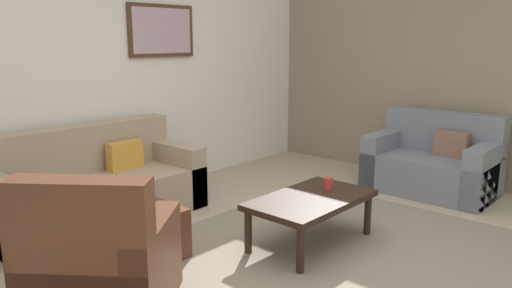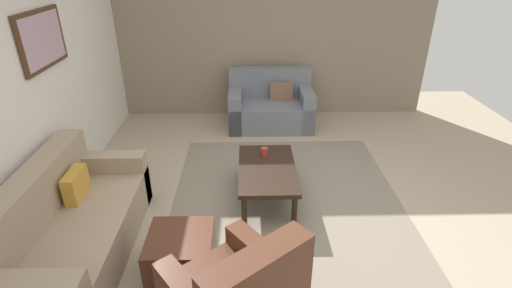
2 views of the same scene
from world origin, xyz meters
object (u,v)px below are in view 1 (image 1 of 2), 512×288
at_px(coffee_table, 311,203).
at_px(framed_artwork, 162,31).
at_px(ottoman, 141,234).
at_px(cup, 328,183).
at_px(armchair_leather, 100,271).
at_px(couch_loveseat, 434,164).
at_px(couch_main, 93,189).

bearing_deg(coffee_table, framed_artwork, 82.85).
distance_m(ottoman, cup, 1.63).
bearing_deg(armchair_leather, framed_artwork, 43.88).
bearing_deg(couch_loveseat, cup, 174.47).
bearing_deg(coffee_table, armchair_leather, 170.33).
bearing_deg(ottoman, armchair_leather, -141.95).
xyz_separation_m(couch_main, cup, (1.18, -1.86, 0.16)).
bearing_deg(couch_main, cup, -57.62).
distance_m(coffee_table, cup, 0.29).
bearing_deg(framed_artwork, coffee_table, -97.15).
height_order(ottoman, coffee_table, coffee_table).
height_order(couch_main, couch_loveseat, same).
distance_m(armchair_leather, ottoman, 0.83).
bearing_deg(couch_main, couch_loveseat, -33.76).
distance_m(cup, framed_artwork, 2.62).
distance_m(coffee_table, framed_artwork, 2.71).
relative_size(couch_main, cup, 19.16).
relative_size(couch_loveseat, armchair_leather, 1.19).
bearing_deg(couch_main, framed_artwork, 18.71).
distance_m(armchair_leather, cup, 2.08).
xyz_separation_m(coffee_table, framed_artwork, (0.29, 2.29, 1.42)).
distance_m(couch_loveseat, framed_artwork, 3.42).
height_order(armchair_leather, cup, armchair_leather).
xyz_separation_m(armchair_leather, framed_artwork, (2.06, 1.98, 1.47)).
height_order(armchair_leather, ottoman, armchair_leather).
height_order(couch_main, armchair_leather, armchair_leather).
bearing_deg(ottoman, couch_loveseat, -16.58).
xyz_separation_m(couch_loveseat, cup, (-1.88, 0.18, 0.16)).
bearing_deg(armchair_leather, coffee_table, -9.67).
distance_m(ottoman, coffee_table, 1.40).
xyz_separation_m(armchair_leather, ottoman, (0.65, 0.51, -0.11)).
height_order(couch_main, framed_artwork, framed_artwork).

